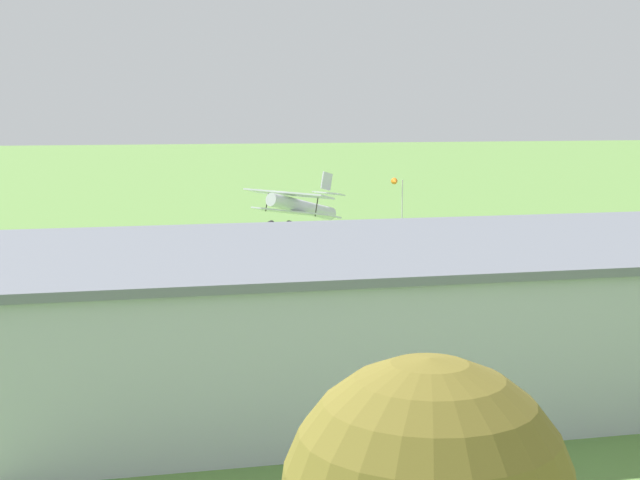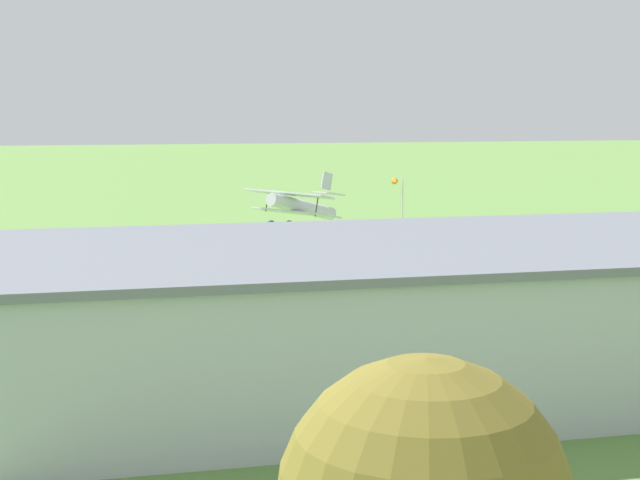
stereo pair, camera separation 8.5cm
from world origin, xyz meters
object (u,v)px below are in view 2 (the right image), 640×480
object	(u,v)px
car_white	(22,309)
windsock	(396,186)
truck_box_grey	(612,276)
person_watching_takeoff	(251,288)
hangar	(414,315)
biplane	(299,206)
person_crossing_taxiway	(95,304)

from	to	relation	value
car_white	windsock	world-z (taller)	windsock
car_white	truck_box_grey	bearing A→B (deg)	-179.78
car_white	person_watching_takeoff	world-z (taller)	person_watching_takeoff
hangar	biplane	world-z (taller)	biplane
person_crossing_taxiway	biplane	bearing A→B (deg)	-139.68
hangar	biplane	distance (m)	28.98
truck_box_grey	person_watching_takeoff	bearing A→B (deg)	-8.80
hangar	person_crossing_taxiway	xyz separation A→B (m)	(14.82, -16.78, -2.48)
car_white	truck_box_grey	size ratio (longest dim) A/B	0.66
car_white	person_crossing_taxiway	size ratio (longest dim) A/B	2.45
biplane	person_crossing_taxiway	world-z (taller)	biplane
hangar	truck_box_grey	size ratio (longest dim) A/B	5.83
windsock	hangar	bearing A→B (deg)	75.99
biplane	car_white	size ratio (longest dim) A/B	1.81
car_white	person_crossing_taxiway	xyz separation A→B (m)	(-4.12, -0.55, 0.01)
hangar	truck_box_grey	bearing A→B (deg)	-137.85
person_crossing_taxiway	hangar	bearing A→B (deg)	131.46
car_white	person_crossing_taxiway	world-z (taller)	person_crossing_taxiway
car_white	truck_box_grey	distance (m)	37.03
hangar	person_crossing_taxiway	distance (m)	22.52
person_watching_takeoff	hangar	bearing A→B (deg)	104.40
hangar	windsock	size ratio (longest dim) A/B	6.57
car_white	hangar	bearing A→B (deg)	139.41
person_crossing_taxiway	windsock	xyz separation A→B (m)	(-25.74, -27.01, 4.20)
biplane	truck_box_grey	distance (m)	22.71
biplane	car_white	bearing A→B (deg)	34.56
car_white	person_crossing_taxiway	distance (m)	4.15
biplane	windsock	size ratio (longest dim) A/B	1.35
biplane	person_watching_takeoff	xyz separation A→B (m)	(4.62, 8.97, -4.24)
person_watching_takeoff	person_crossing_taxiway	distance (m)	10.21
hangar	truck_box_grey	xyz separation A→B (m)	(-18.08, -16.37, -1.82)
windsock	person_crossing_taxiway	bearing A→B (deg)	46.38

